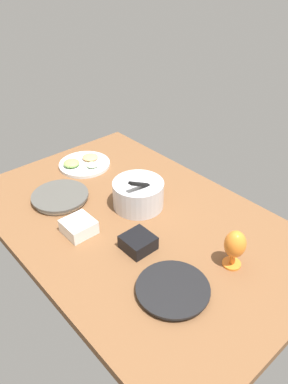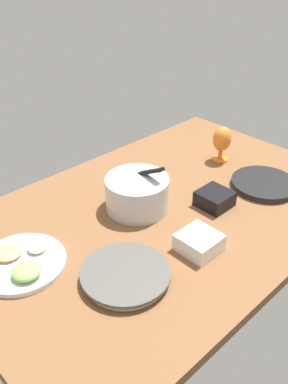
{
  "view_description": "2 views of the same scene",
  "coord_description": "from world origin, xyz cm",
  "px_view_note": "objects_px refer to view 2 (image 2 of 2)",
  "views": [
    {
      "loc": [
        102.2,
        -85.05,
        106.36
      ],
      "look_at": [
        -6.25,
        10.67,
        7.31
      ],
      "focal_mm": 34.39,
      "sensor_mm": 36.0,
      "label": 1
    },
    {
      "loc": [
        -95.7,
        -88.02,
        90.8
      ],
      "look_at": [
        -5.9,
        6.11,
        7.31
      ],
      "focal_mm": 38.09,
      "sensor_mm": 36.0,
      "label": 2
    }
  ],
  "objects_px": {
    "square_bowl_white": "(199,242)",
    "dinner_plate_right": "(264,184)",
    "fruit_platter": "(22,262)",
    "mixing_bowl": "(137,192)",
    "hurricane_glass_orange": "(222,140)",
    "dinner_plate_left": "(126,275)",
    "square_bowl_black": "(215,198)"
  },
  "relations": [
    {
      "from": "mixing_bowl",
      "to": "hurricane_glass_orange",
      "type": "bearing_deg",
      "value": 1.87
    },
    {
      "from": "fruit_platter",
      "to": "dinner_plate_right",
      "type": "bearing_deg",
      "value": -15.32
    },
    {
      "from": "mixing_bowl",
      "to": "square_bowl_black",
      "type": "bearing_deg",
      "value": -40.89
    },
    {
      "from": "square_bowl_white",
      "to": "mixing_bowl",
      "type": "bearing_deg",
      "value": 86.31
    },
    {
      "from": "fruit_platter",
      "to": "square_bowl_black",
      "type": "height_order",
      "value": "square_bowl_black"
    },
    {
      "from": "dinner_plate_left",
      "to": "hurricane_glass_orange",
      "type": "distance_m",
      "value": 0.89
    },
    {
      "from": "dinner_plate_right",
      "to": "hurricane_glass_orange",
      "type": "relative_size",
      "value": 1.63
    },
    {
      "from": "dinner_plate_right",
      "to": "fruit_platter",
      "type": "distance_m",
      "value": 1.02
    },
    {
      "from": "dinner_plate_right",
      "to": "mixing_bowl",
      "type": "bearing_deg",
      "value": 152.41
    },
    {
      "from": "hurricane_glass_orange",
      "to": "square_bowl_white",
      "type": "relative_size",
      "value": 1.31
    },
    {
      "from": "square_bowl_white",
      "to": "dinner_plate_right",
      "type": "bearing_deg",
      "value": 7.81
    },
    {
      "from": "mixing_bowl",
      "to": "fruit_platter",
      "type": "bearing_deg",
      "value": 178.45
    },
    {
      "from": "dinner_plate_left",
      "to": "hurricane_glass_orange",
      "type": "height_order",
      "value": "hurricane_glass_orange"
    },
    {
      "from": "dinner_plate_right",
      "to": "mixing_bowl",
      "type": "height_order",
      "value": "mixing_bowl"
    },
    {
      "from": "square_bowl_white",
      "to": "dinner_plate_left",
      "type": "bearing_deg",
      "value": 166.34
    },
    {
      "from": "mixing_bowl",
      "to": "fruit_platter",
      "type": "height_order",
      "value": "mixing_bowl"
    },
    {
      "from": "square_bowl_black",
      "to": "hurricane_glass_orange",
      "type": "bearing_deg",
      "value": 34.1
    },
    {
      "from": "fruit_platter",
      "to": "hurricane_glass_orange",
      "type": "xyz_separation_m",
      "value": [
        1.04,
        0.0,
        0.09
      ]
    },
    {
      "from": "mixing_bowl",
      "to": "dinner_plate_right",
      "type": "bearing_deg",
      "value": -27.59
    },
    {
      "from": "square_bowl_black",
      "to": "square_bowl_white",
      "type": "bearing_deg",
      "value": -152.69
    },
    {
      "from": "square_bowl_white",
      "to": "fruit_platter",
      "type": "bearing_deg",
      "value": 144.3
    },
    {
      "from": "dinner_plate_right",
      "to": "dinner_plate_left",
      "type": "bearing_deg",
      "value": -179.67
    },
    {
      "from": "dinner_plate_right",
      "to": "square_bowl_white",
      "type": "xyz_separation_m",
      "value": [
        -0.51,
        -0.07,
        0.02
      ]
    },
    {
      "from": "dinner_plate_left",
      "to": "square_bowl_black",
      "type": "xyz_separation_m",
      "value": [
        0.52,
        0.06,
        0.02
      ]
    },
    {
      "from": "dinner_plate_left",
      "to": "mixing_bowl",
      "type": "xyz_separation_m",
      "value": [
        0.29,
        0.26,
        0.05
      ]
    },
    {
      "from": "mixing_bowl",
      "to": "square_bowl_white",
      "type": "relative_size",
      "value": 1.9
    },
    {
      "from": "mixing_bowl",
      "to": "dinner_plate_left",
      "type": "bearing_deg",
      "value": -138.13
    },
    {
      "from": "dinner_plate_right",
      "to": "fruit_platter",
      "type": "relative_size",
      "value": 0.95
    },
    {
      "from": "hurricane_glass_orange",
      "to": "fruit_platter",
      "type": "bearing_deg",
      "value": -179.75
    },
    {
      "from": "dinner_plate_right",
      "to": "hurricane_glass_orange",
      "type": "bearing_deg",
      "value": 78.38
    },
    {
      "from": "fruit_platter",
      "to": "square_bowl_black",
      "type": "xyz_separation_m",
      "value": [
        0.72,
        -0.21,
        0.02
      ]
    },
    {
      "from": "dinner_plate_right",
      "to": "square_bowl_white",
      "type": "bearing_deg",
      "value": -172.19
    }
  ]
}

